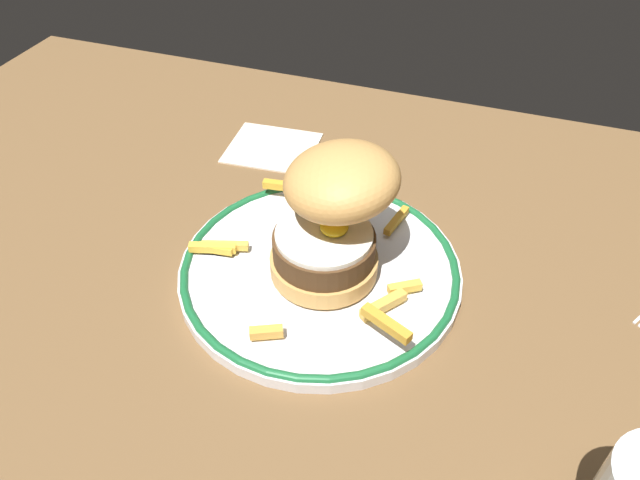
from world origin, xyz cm
name	(u,v)px	position (x,y,z in cm)	size (l,w,h in cm)	color
ground_plane	(286,301)	(0.00, 0.00, -2.00)	(116.85, 81.80, 4.00)	brown
dinner_plate	(320,269)	(2.63, 2.58, 0.84)	(27.03, 27.03, 1.60)	silver
burger	(334,212)	(3.76, 3.07, 7.81)	(12.82, 13.28, 12.59)	tan
fries_pile	(314,260)	(2.21, 2.11, 2.39)	(23.29, 22.71, 2.63)	gold
napkin	(272,147)	(-10.32, 21.63, 0.20)	(10.69, 9.37, 0.40)	silver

